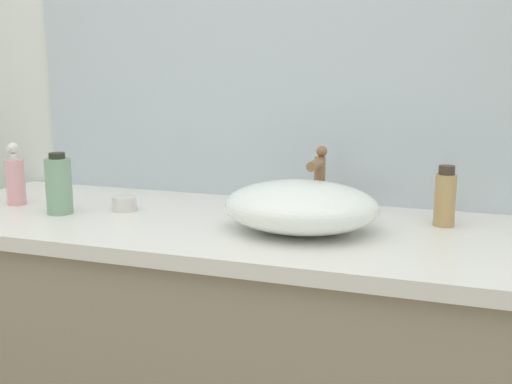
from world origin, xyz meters
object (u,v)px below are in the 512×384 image
Objects in this scene: sink_basin at (301,206)px; soap_dispenser at (15,179)px; lotion_bottle at (445,198)px; perfume_bottle at (59,185)px; candle_jar at (124,203)px.

soap_dispenser is at bearing 179.01° from sink_basin.
lotion_bottle is 0.95m from perfume_bottle.
perfume_bottle is 0.17m from candle_jar.
perfume_bottle is (-0.93, -0.19, 0.01)m from lotion_bottle.
lotion_bottle is at bearing 7.68° from candle_jar.
sink_basin is at bearing 3.45° from perfume_bottle.
candle_jar is at bearing 30.80° from perfume_bottle.
perfume_bottle reaches higher than lotion_bottle.
sink_basin is 2.48× the size of lotion_bottle.
candle_jar is at bearing 174.79° from sink_basin.
candle_jar is (0.14, 0.08, -0.05)m from perfume_bottle.
perfume_bottle is at bearing -149.20° from candle_jar.
soap_dispenser is (-0.80, 0.01, 0.01)m from sink_basin.
sink_basin is at bearing -5.21° from candle_jar.
sink_basin is 0.62m from perfume_bottle.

